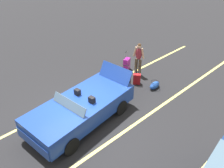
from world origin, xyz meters
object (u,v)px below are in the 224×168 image
object	(u,v)px
suitcase_small_carryon	(137,79)
convertible_car	(77,111)
suitcase_large_black	(125,80)
duffel_bag	(155,85)
suitcase_medium_bright	(127,64)
traveler_person	(139,57)

from	to	relation	value
suitcase_small_carryon	convertible_car	bearing A→B (deg)	145.22
suitcase_large_black	duffel_bag	distance (m)	1.37
suitcase_small_carryon	duffel_bag	bearing A→B (deg)	-110.06
suitcase_medium_bright	duffel_bag	size ratio (longest dim) A/B	1.49
suitcase_medium_bright	convertible_car	bearing A→B (deg)	-88.79
convertible_car	suitcase_medium_bright	world-z (taller)	convertible_car
suitcase_large_black	traveler_person	xyz separation A→B (m)	(-1.29, -0.38, 0.56)
suitcase_medium_bright	suitcase_large_black	bearing A→B (deg)	-68.39
suitcase_medium_bright	duffel_bag	distance (m)	2.13
suitcase_large_black	duffel_bag	xyz separation A→B (m)	(-0.90, 1.01, -0.21)
suitcase_large_black	traveler_person	distance (m)	1.46
traveler_person	convertible_car	bearing A→B (deg)	-2.89
suitcase_medium_bright	suitcase_small_carryon	distance (m)	1.43
convertible_car	duffel_bag	distance (m)	4.02
convertible_car	duffel_bag	bearing A→B (deg)	166.83
suitcase_small_carryon	duffel_bag	world-z (taller)	suitcase_small_carryon
traveler_person	suitcase_medium_bright	bearing A→B (deg)	-100.66
suitcase_large_black	suitcase_small_carryon	distance (m)	0.63
convertible_car	suitcase_medium_bright	xyz separation A→B (m)	(-4.30, -1.67, -0.28)
convertible_car	suitcase_small_carryon	distance (m)	3.70
convertible_car	traveler_person	bearing A→B (deg)	-174.62
suitcase_small_carryon	traveler_person	xyz separation A→B (m)	(-0.70, -0.57, 0.68)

